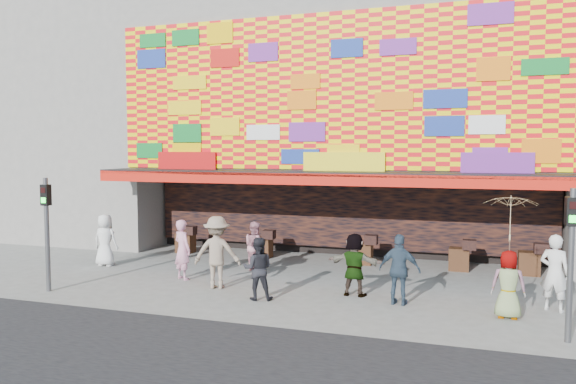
# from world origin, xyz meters

# --- Properties ---
(ground) EXTENTS (90.00, 90.00, 0.00)m
(ground) POSITION_xyz_m (0.00, 0.00, 0.00)
(ground) COLOR slate
(ground) RESTS_ON ground
(shop_building) EXTENTS (15.20, 9.40, 10.00)m
(shop_building) POSITION_xyz_m (0.00, 8.18, 5.23)
(shop_building) COLOR gray
(shop_building) RESTS_ON ground
(neighbor_left) EXTENTS (11.00, 8.00, 12.00)m
(neighbor_left) POSITION_xyz_m (-13.00, 8.00, 6.00)
(neighbor_left) COLOR gray
(neighbor_left) RESTS_ON ground
(signal_left) EXTENTS (0.22, 0.20, 3.00)m
(signal_left) POSITION_xyz_m (-6.20, -1.50, 1.86)
(signal_left) COLOR #59595B
(signal_left) RESTS_ON ground
(signal_right) EXTENTS (0.22, 0.20, 3.00)m
(signal_right) POSITION_xyz_m (6.20, -1.50, 1.86)
(signal_right) COLOR #59595B
(signal_right) RESTS_ON ground
(ped_a) EXTENTS (0.83, 0.55, 1.67)m
(ped_a) POSITION_xyz_m (-6.80, 1.72, 0.83)
(ped_a) COLOR silver
(ped_a) RESTS_ON ground
(ped_b) EXTENTS (0.75, 0.66, 1.73)m
(ped_b) POSITION_xyz_m (-3.51, 0.83, 0.87)
(ped_b) COLOR pink
(ped_b) RESTS_ON ground
(ped_c) EXTENTS (0.90, 0.79, 1.56)m
(ped_c) POSITION_xyz_m (-0.65, -0.52, 0.78)
(ped_c) COLOR black
(ped_c) RESTS_ON ground
(ped_d) EXTENTS (1.39, 1.00, 1.95)m
(ped_d) POSITION_xyz_m (-2.13, 0.23, 0.97)
(ped_d) COLOR gray
(ped_d) RESTS_ON ground
(ped_e) EXTENTS (1.04, 0.53, 1.71)m
(ped_e) POSITION_xyz_m (2.75, 0.14, 0.86)
(ped_e) COLOR #2F4153
(ped_e) RESTS_ON ground
(ped_f) EXTENTS (1.54, 0.61, 1.62)m
(ped_f) POSITION_xyz_m (1.55, 0.62, 0.81)
(ped_f) COLOR gray
(ped_f) RESTS_ON ground
(ped_g) EXTENTS (0.76, 0.51, 1.52)m
(ped_g) POSITION_xyz_m (5.17, -0.20, 0.76)
(ped_g) COLOR gray
(ped_g) RESTS_ON ground
(ped_h) EXTENTS (0.77, 0.66, 1.79)m
(ped_h) POSITION_xyz_m (6.21, 0.74, 0.90)
(ped_h) COLOR silver
(ped_h) RESTS_ON ground
(ped_i) EXTENTS (0.94, 0.92, 1.53)m
(ped_i) POSITION_xyz_m (-1.97, 2.57, 0.76)
(ped_i) COLOR #BE7B88
(ped_i) RESTS_ON ground
(parasol) EXTENTS (1.24, 1.26, 2.00)m
(parasol) POSITION_xyz_m (5.17, -0.20, 2.22)
(parasol) COLOR #DEB98C
(parasol) RESTS_ON ground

